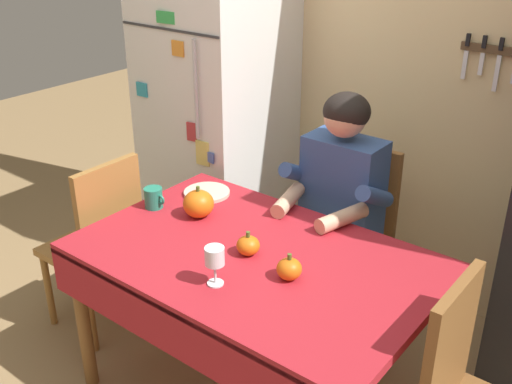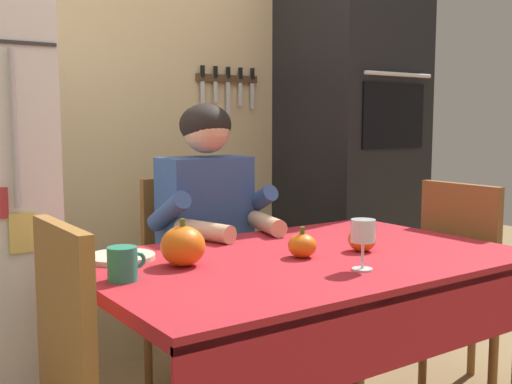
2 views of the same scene
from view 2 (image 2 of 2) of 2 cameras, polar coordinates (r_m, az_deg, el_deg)
name	(u,v)px [view 2 (image 2 of 2)]	position (r m, az deg, el deg)	size (l,w,h in m)	color
back_wall_assembly	(150,95)	(3.07, -9.81, 8.82)	(3.70, 0.13, 2.60)	#D1B784
wall_oven	(350,144)	(3.34, 8.72, 4.37)	(0.60, 0.64, 2.10)	black
dining_table	(307,282)	(2.02, 4.77, -8.32)	(1.40, 0.90, 0.74)	brown
chair_behind_person	(192,275)	(2.70, -5.96, -7.68)	(0.40, 0.40, 0.93)	brown
seated_person	(214,230)	(2.49, -3.93, -3.55)	(0.47, 0.55, 1.25)	#38384C
chair_right_side	(473,283)	(2.71, 19.42, -7.95)	(0.40, 0.40, 0.93)	brown
coffee_mug	(123,264)	(1.73, -12.21, -6.50)	(0.11, 0.08, 0.09)	#237F66
wine_glass	(363,233)	(1.82, 9.87, -3.80)	(0.07, 0.07, 0.15)	white
pumpkin_large	(183,246)	(1.87, -6.77, -4.98)	(0.14, 0.14, 0.14)	orange
pumpkin_medium	(362,239)	(2.10, 9.79, -4.32)	(0.09, 0.09, 0.10)	orange
pumpkin_small	(302,245)	(1.98, 4.30, -4.95)	(0.09, 0.09, 0.10)	orange
serving_tray	(121,257)	(2.00, -12.41, -5.91)	(0.22, 0.22, 0.02)	beige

